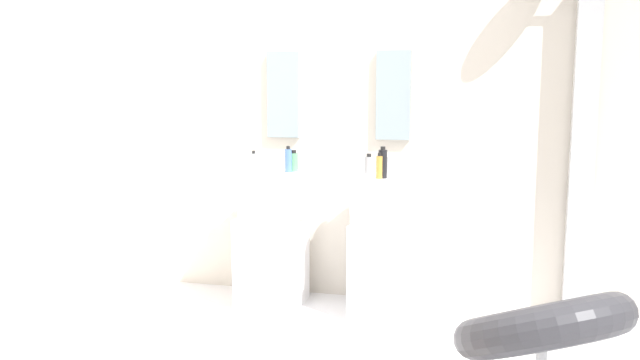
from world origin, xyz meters
name	(u,v)px	position (x,y,z in m)	size (l,w,h in m)	color
rear_partition	(340,104)	(0.00, 1.65, 1.30)	(4.80, 0.10, 2.60)	beige
pedestal_sink_left	(272,236)	(-0.37, 1.31, 0.46)	(0.44, 0.44, 0.98)	white
pedestal_sink_right	(385,243)	(0.37, 1.31, 0.46)	(0.44, 0.44, 0.98)	white
vanity_mirror_left	(283,95)	(-0.37, 1.58, 1.36)	(0.22, 0.03, 0.57)	#8C9EA8
vanity_mirror_right	(393,95)	(0.37, 1.58, 1.36)	(0.22, 0.03, 0.57)	#8C9EA8
shower_column	(580,144)	(1.51, 1.53, 1.08)	(0.49, 0.24, 2.05)	#B7BABF
lounge_chair	(542,337)	(1.24, 0.19, 0.35)	(1.10, 1.10, 0.65)	#B7BABF
towel_rack	(13,231)	(-1.57, 0.36, 0.63)	(0.37, 0.22, 0.95)	#B7BABF
soap_bottle_clear	(254,161)	(-0.51, 1.35, 0.94)	(0.04, 0.04, 0.13)	silver
soap_bottle_grey	(369,165)	(0.25, 1.38, 0.93)	(0.05, 0.05, 0.13)	#99999E
soap_bottle_blue	(288,160)	(-0.26, 1.32, 0.96)	(0.04, 0.04, 0.17)	#4C72B7
soap_bottle_amber	(379,167)	(0.35, 1.17, 0.95)	(0.04, 0.04, 0.16)	#C68C38
soap_bottle_green	(294,162)	(-0.23, 1.36, 0.94)	(0.06, 0.06, 0.14)	#59996B
soap_bottle_black	(383,163)	(0.37, 1.20, 0.97)	(0.05, 0.05, 0.19)	black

